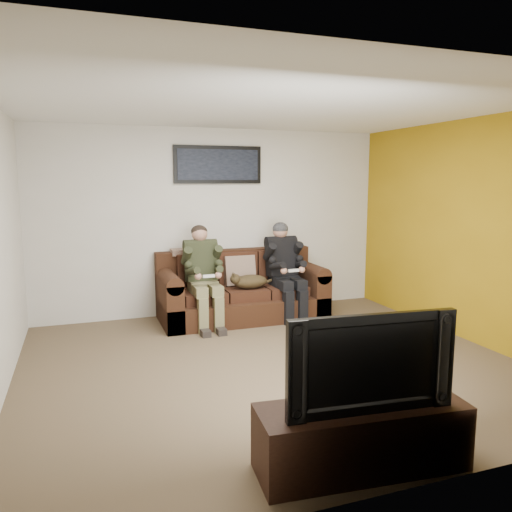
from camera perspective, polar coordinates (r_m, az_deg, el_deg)
name	(u,v)px	position (r m, az deg, el deg)	size (l,w,h in m)	color
floor	(272,364)	(5.29, 1.82, -12.25)	(5.00, 5.00, 0.00)	brown
ceiling	(273,105)	(4.99, 1.96, 16.84)	(5.00, 5.00, 0.00)	silver
wall_back	(215,222)	(7.11, -4.75, 3.90)	(5.00, 5.00, 0.00)	beige
wall_front	(414,284)	(3.02, 17.64, -3.02)	(5.00, 5.00, 0.00)	beige
wall_right	(472,231)	(6.33, 23.49, 2.61)	(4.50, 4.50, 0.00)	beige
accent_wall_right	(472,231)	(6.32, 23.42, 2.61)	(4.50, 4.50, 0.00)	#A47B10
sofa	(241,293)	(6.93, -1.74, -4.20)	(2.23, 0.96, 0.91)	#341B0F
throw_pillow	(240,270)	(6.91, -1.86, -1.67)	(0.43, 0.12, 0.41)	#836756
throw_blanket	(188,252)	(6.92, -7.82, 0.50)	(0.46, 0.22, 0.08)	gray
person_left	(203,270)	(6.52, -6.08, -1.57)	(0.51, 0.87, 1.30)	olive
person_right	(285,265)	(6.88, 3.29, -0.98)	(0.51, 0.86, 1.31)	black
cat	(249,281)	(6.68, -0.80, -2.91)	(0.66, 0.26, 0.24)	#47361B
framed_poster	(218,165)	(7.07, -4.35, 10.36)	(1.25, 0.05, 0.52)	black
tv_stand	(361,437)	(3.56, 11.96, -19.57)	(1.39, 0.45, 0.44)	black
television	(364,358)	(3.34, 12.26, -11.35)	(1.12, 0.15, 0.64)	black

